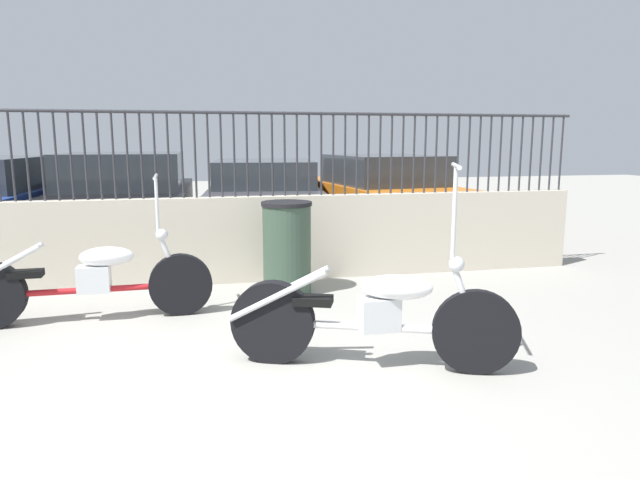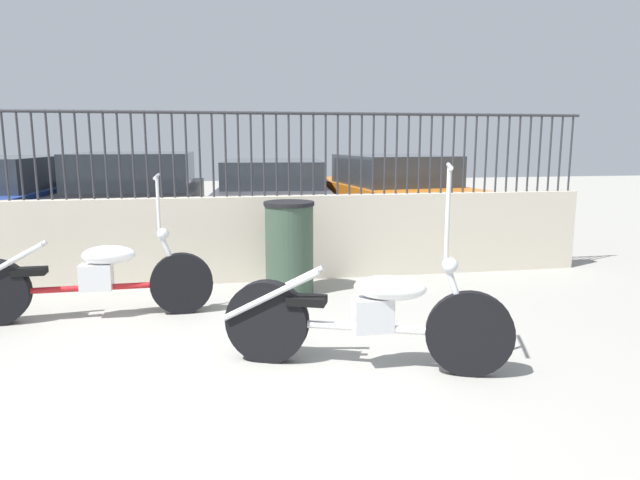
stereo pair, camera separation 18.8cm
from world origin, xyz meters
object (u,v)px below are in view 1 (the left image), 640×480
car_dark_grey (264,198)px  trash_bin (287,248)px  motorcycle_white (359,315)px  car_orange (380,195)px  motorcycle_red (74,283)px  car_black (126,200)px

car_dark_grey → trash_bin: bearing=-177.0°
motorcycle_white → car_dark_grey: (0.04, 5.80, 0.28)m
car_dark_grey → car_orange: bearing=-94.0°
trash_bin → car_orange: (2.16, 3.33, 0.20)m
motorcycle_red → car_dark_grey: motorcycle_red is taller
car_black → car_orange: car_black is taller
car_black → car_dark_grey: car_black is taller
trash_bin → car_black: bearing=120.4°
motorcycle_red → car_black: bearing=87.8°
motorcycle_white → car_black: motorcycle_white is taller
car_orange → motorcycle_white: bearing=154.2°
motorcycle_white → motorcycle_red: 2.69m
motorcycle_red → trash_bin: motorcycle_red is taller
motorcycle_white → car_dark_grey: motorcycle_white is taller
motorcycle_white → trash_bin: bearing=116.1°
car_black → car_dark_grey: bearing=-79.5°
car_black → motorcycle_red: bearing=-179.1°
motorcycle_red → car_black: car_black is taller
trash_bin → car_black: size_ratio=0.24×
trash_bin → car_orange: 3.98m
car_black → car_orange: (4.13, -0.02, -0.02)m
car_black → car_orange: 4.13m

